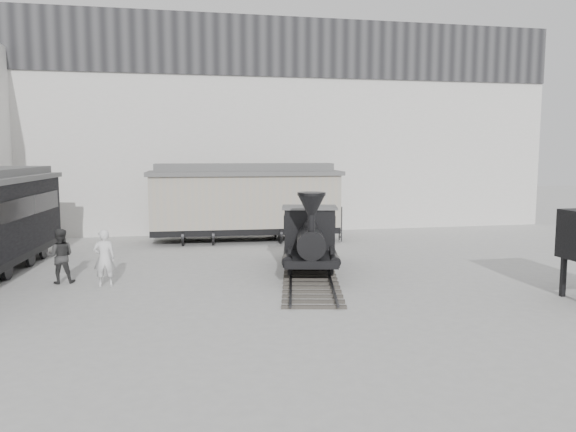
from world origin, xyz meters
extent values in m
plane|color=#9E9E9B|center=(0.00, 0.00, 0.00)|extent=(90.00, 90.00, 0.00)
cube|color=silver|center=(0.00, 15.00, 5.50)|extent=(34.00, 2.40, 11.00)
cube|color=#232326|center=(0.00, 13.75, 9.50)|extent=(34.00, 0.12, 3.00)
cube|color=#2A2521|center=(0.88, 3.19, 0.07)|extent=(3.47, 8.36, 0.14)
cube|color=#2D2D30|center=(0.25, 3.32, 0.12)|extent=(1.80, 8.00, 0.05)
cube|color=#2D2D30|center=(1.50, 3.05, 0.12)|extent=(1.80, 8.00, 0.05)
cylinder|color=black|center=(0.11, 2.90, 0.63)|extent=(0.31, 0.98, 0.98)
cylinder|color=black|center=(1.46, 2.60, 0.63)|extent=(0.31, 0.98, 0.98)
cylinder|color=black|center=(0.35, 4.03, 0.63)|extent=(0.31, 0.98, 0.98)
cylinder|color=black|center=(1.71, 3.73, 0.63)|extent=(0.31, 0.98, 0.98)
cube|color=black|center=(0.91, 3.32, 0.74)|extent=(2.41, 3.50, 0.25)
cylinder|color=black|center=(0.78, 2.71, 1.31)|extent=(1.30, 2.18, 0.89)
cylinder|color=black|center=(0.61, 1.93, 2.00)|extent=(0.27, 0.27, 0.53)
cone|color=black|center=(0.61, 1.93, 2.58)|extent=(1.01, 1.01, 0.62)
sphere|color=black|center=(0.85, 3.05, 1.73)|extent=(0.46, 0.46, 0.46)
cube|color=black|center=(1.08, 4.10, 1.55)|extent=(1.95, 1.54, 1.38)
cube|color=#5C5C5C|center=(1.08, 4.10, 2.27)|extent=(2.16, 1.75, 0.07)
cube|color=black|center=(1.42, 5.66, 1.06)|extent=(1.94, 2.08, 0.80)
cylinder|color=black|center=(-2.50, 11.26, 0.38)|extent=(1.96, 0.86, 0.77)
cylinder|color=black|center=(1.92, 11.05, 0.38)|extent=(1.96, 0.86, 0.77)
cube|color=black|center=(-0.29, 11.16, 0.58)|extent=(8.75, 2.82, 0.29)
cube|color=#A39E92|center=(-0.29, 11.16, 1.92)|extent=(8.76, 2.92, 2.40)
cube|color=#5C5C5C|center=(-0.29, 11.16, 3.22)|extent=(9.06, 3.22, 0.19)
cube|color=#5C5C5C|center=(-0.29, 11.16, 3.49)|extent=(8.31, 1.56, 0.35)
cylinder|color=black|center=(-9.74, 7.75, 0.38)|extent=(2.07, 0.96, 0.76)
cube|color=black|center=(-8.78, 4.36, 2.31)|extent=(1.07, 10.15, 0.68)
imported|color=silver|center=(-5.77, 3.15, 0.91)|extent=(0.71, 0.51, 1.82)
imported|color=#313131|center=(-7.21, 3.93, 0.88)|extent=(0.90, 0.72, 1.77)
cube|color=black|center=(7.53, -0.81, 0.59)|extent=(0.13, 0.13, 1.18)
camera|label=1|loc=(-3.62, -14.93, 4.26)|focal=35.00mm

